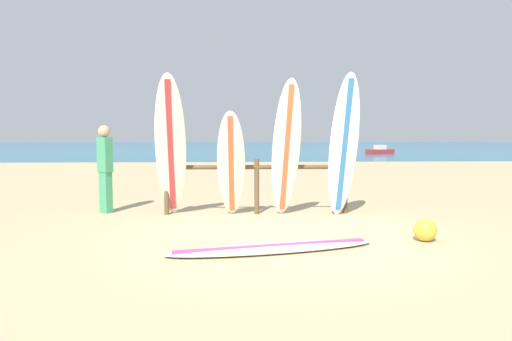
{
  "coord_description": "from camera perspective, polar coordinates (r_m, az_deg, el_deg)",
  "views": [
    {
      "loc": [
        -0.64,
        -6.07,
        1.45
      ],
      "look_at": [
        -0.26,
        2.18,
        0.79
      ],
      "focal_mm": 30.33,
      "sensor_mm": 36.0,
      "label": 1
    }
  ],
  "objects": [
    {
      "name": "surfboard_leaning_center",
      "position": [
        7.79,
        11.51,
        3.15
      ],
      "size": [
        0.62,
        0.68,
        2.54
      ],
      "color": "white",
      "rests_on": "ground"
    },
    {
      "name": "small_boat_offshore",
      "position": [
        36.99,
        16.04,
        2.55
      ],
      "size": [
        2.58,
        1.85,
        0.71
      ],
      "color": "#B22D28",
      "rests_on": "ocean_water"
    },
    {
      "name": "ocean_water",
      "position": [
        64.09,
        -2.05,
        3.28
      ],
      "size": [
        120.0,
        80.0,
        0.01
      ],
      "primitive_type": "cube",
      "color": "#196B93",
      "rests_on": "ground"
    },
    {
      "name": "beach_ball",
      "position": [
        6.44,
        21.41,
        -7.33
      ],
      "size": [
        0.31,
        0.31,
        0.31
      ],
      "primitive_type": "sphere",
      "color": "gold",
      "rests_on": "ground"
    },
    {
      "name": "surfboard_leaning_left",
      "position": [
        7.6,
        -3.29,
        0.72
      ],
      "size": [
        0.51,
        0.9,
        1.88
      ],
      "color": "white",
      "rests_on": "ground"
    },
    {
      "name": "surfboard_rack",
      "position": [
        8.0,
        0.1,
        -0.92
      ],
      "size": [
        3.43,
        0.09,
        1.03
      ],
      "color": "brown",
      "rests_on": "ground"
    },
    {
      "name": "surfboard_lying_on_sand",
      "position": [
        5.56,
        2.2,
        -10.16
      ],
      "size": [
        2.77,
        1.08,
        0.08
      ],
      "color": "beige",
      "rests_on": "ground"
    },
    {
      "name": "surfboard_leaning_center_left",
      "position": [
        7.64,
        4.01,
        2.78
      ],
      "size": [
        0.6,
        0.86,
        2.42
      ],
      "color": "white",
      "rests_on": "ground"
    },
    {
      "name": "beachgoer_standing",
      "position": [
        8.59,
        -19.28,
        0.7
      ],
      "size": [
        0.31,
        0.3,
        1.65
      ],
      "color": "#3F9966",
      "rests_on": "ground"
    },
    {
      "name": "surfboard_leaning_far_left",
      "position": [
        7.71,
        -11.2,
        2.96
      ],
      "size": [
        0.62,
        1.1,
        2.49
      ],
      "color": "white",
      "rests_on": "ground"
    },
    {
      "name": "ground_plane",
      "position": [
        6.28,
        3.31,
        -8.78
      ],
      "size": [
        120.0,
        120.0,
        0.0
      ],
      "primitive_type": "plane",
      "color": "tan"
    }
  ]
}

